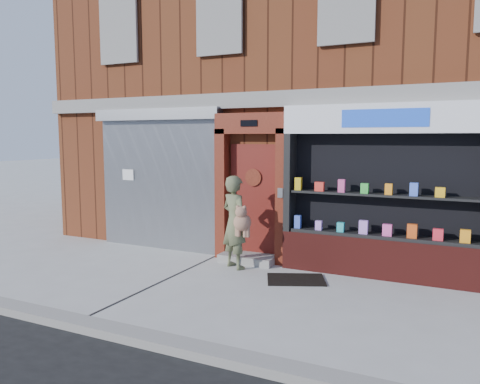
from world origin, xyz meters
The scene contains 8 objects.
ground centered at (0.00, 0.00, 0.00)m, with size 80.00×80.00×0.00m, color #9E9E99.
curb centered at (0.00, -2.15, 0.06)m, with size 60.00×0.30×0.12m, color gray.
building centered at (0.00, 5.99, 4.00)m, with size 12.00×8.16×8.00m.
shutter_bay centered at (-3.00, 1.93, 1.72)m, with size 3.10×0.30×3.04m.
red_door_bay centered at (-0.75, 1.86, 1.46)m, with size 1.52×0.58×2.90m.
pharmacy_bay centered at (1.75, 1.81, 1.37)m, with size 3.50×0.41×3.00m.
woman centered at (-0.79, 1.22, 0.88)m, with size 0.77×0.65×1.74m.
doormat centered at (0.48, 0.99, 0.01)m, with size 0.97×0.68×0.02m, color black.
Camera 1 is at (2.99, -6.43, 2.43)m, focal length 35.00 mm.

